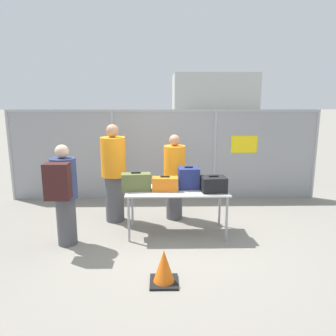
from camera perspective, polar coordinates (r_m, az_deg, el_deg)
name	(u,v)px	position (r m, az deg, el deg)	size (l,w,h in m)	color
ground_plane	(165,235)	(5.83, -0.48, -11.59)	(120.00, 120.00, 0.00)	gray
fence_section	(165,153)	(7.56, -0.57, 2.64)	(7.12, 0.07, 2.08)	#9EA0A5
inspection_table	(177,193)	(5.65, 1.58, -4.43)	(1.73, 0.78, 0.79)	#B2B2AD
suitcase_olive	(136,182)	(5.59, -5.57, -2.43)	(0.51, 0.26, 0.32)	#566033
suitcase_orange	(165,184)	(5.57, -0.49, -2.78)	(0.44, 0.23, 0.25)	orange
suitcase_navy	(189,178)	(5.71, 3.61, -1.74)	(0.36, 0.32, 0.39)	navy
suitcase_black	(213,184)	(5.57, 7.93, -2.79)	(0.43, 0.36, 0.27)	black
traveler_hooded	(63,192)	(5.40, -17.75, -3.96)	(0.41, 0.63, 1.64)	#4C4C51
security_worker_near	(174,176)	(6.34, 1.13, -1.41)	(0.41, 0.41, 1.66)	#4C4C51
security_worker_far	(114,172)	(6.28, -9.43, -0.70)	(0.46, 0.46, 1.87)	#4C4C51
utility_trailer	(233,161)	(10.37, 11.28, 1.13)	(4.38, 2.07, 0.66)	#B2B2B7
distant_hangar	(213,95)	(47.23, 7.77, 12.55)	(10.97, 8.96, 5.44)	#B2B7B2
traffic_cone	(164,268)	(4.38, -0.72, -17.05)	(0.36, 0.36, 0.46)	black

